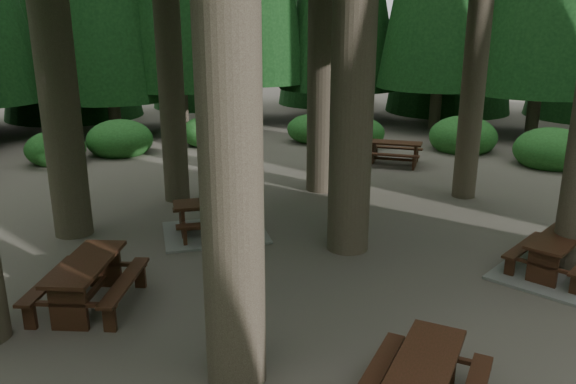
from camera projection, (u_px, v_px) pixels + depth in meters
name	position (u px, v px, depth m)	size (l,w,h in m)	color
ground	(318.00, 258.00, 11.06)	(80.00, 80.00, 0.00)	#554F45
picnic_table_a	(555.00, 262.00, 10.28)	(2.65, 2.44, 0.73)	gray
picnic_table_b	(87.00, 277.00, 9.03)	(2.19, 2.33, 0.80)	#321F0F
picnic_table_c	(215.00, 223.00, 12.29)	(2.50, 2.20, 0.75)	gray
picnic_table_d	(395.00, 149.00, 18.33)	(2.19, 2.18, 0.74)	#321F0F
picnic_table_e	(425.00, 377.00, 6.55)	(2.16, 2.11, 0.73)	#321F0F
shrub_ring	(330.00, 222.00, 11.89)	(23.86, 24.64, 1.49)	#22591E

